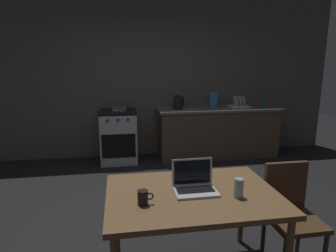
% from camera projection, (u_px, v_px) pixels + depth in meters
% --- Properties ---
extents(ground_plane, '(12.00, 12.00, 0.00)m').
position_uv_depth(ground_plane, '(164.00, 221.00, 3.22)').
color(ground_plane, black).
extents(back_wall, '(6.40, 0.10, 2.82)m').
position_uv_depth(back_wall, '(160.00, 77.00, 5.29)').
color(back_wall, '#55524C').
rests_on(back_wall, ground_plane).
extents(kitchen_counter, '(2.16, 0.64, 0.89)m').
position_uv_depth(kitchen_counter, '(217.00, 132.00, 5.32)').
color(kitchen_counter, '#4C3D2D').
rests_on(kitchen_counter, ground_plane).
extents(stove_oven, '(0.60, 0.62, 0.89)m').
position_uv_depth(stove_oven, '(119.00, 136.00, 5.04)').
color(stove_oven, '#B7BABF').
rests_on(stove_oven, ground_plane).
extents(dining_table, '(1.28, 0.90, 0.74)m').
position_uv_depth(dining_table, '(192.00, 201.00, 2.24)').
color(dining_table, brown).
rests_on(dining_table, ground_plane).
extents(chair, '(0.40, 0.40, 0.88)m').
position_uv_depth(chair, '(290.00, 209.00, 2.45)').
color(chair, '#4C331E').
rests_on(chair, ground_plane).
extents(laptop, '(0.32, 0.24, 0.23)m').
position_uv_depth(laptop, '(194.00, 185.00, 2.24)').
color(laptop, silver).
rests_on(laptop, dining_table).
extents(electric_kettle, '(0.18, 0.16, 0.24)m').
position_uv_depth(electric_kettle, '(178.00, 102.00, 5.08)').
color(electric_kettle, black).
rests_on(electric_kettle, kitchen_counter).
extents(bottle, '(0.06, 0.06, 0.26)m').
position_uv_depth(bottle, '(262.00, 100.00, 5.28)').
color(bottle, '#19592D').
rests_on(bottle, kitchen_counter).
extents(frying_pan, '(0.24, 0.42, 0.05)m').
position_uv_depth(frying_pan, '(119.00, 109.00, 4.91)').
color(frying_pan, gray).
rests_on(frying_pan, stove_oven).
extents(coffee_mug, '(0.11, 0.07, 0.10)m').
position_uv_depth(coffee_mug, '(143.00, 198.00, 2.02)').
color(coffee_mug, black).
rests_on(coffee_mug, dining_table).
extents(drinking_glass, '(0.07, 0.07, 0.14)m').
position_uv_depth(drinking_glass, '(239.00, 188.00, 2.13)').
color(drinking_glass, '#99B7C6').
rests_on(drinking_glass, dining_table).
extents(cereal_box, '(0.13, 0.05, 0.28)m').
position_uv_depth(cereal_box, '(213.00, 100.00, 5.20)').
color(cereal_box, '#3372B2').
rests_on(cereal_box, kitchen_counter).
extents(dish_rack, '(0.34, 0.26, 0.21)m').
position_uv_depth(dish_rack, '(239.00, 105.00, 5.28)').
color(dish_rack, silver).
rests_on(dish_rack, kitchen_counter).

